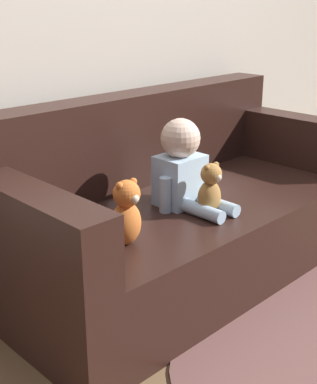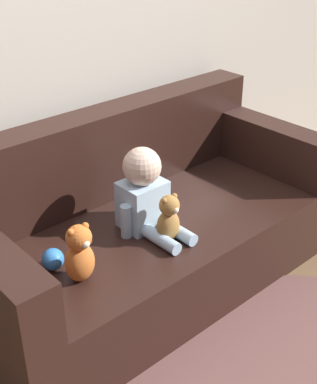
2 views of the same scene
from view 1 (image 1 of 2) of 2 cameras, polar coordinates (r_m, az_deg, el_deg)
ground_plane at (r=2.63m, az=2.92°, el=-8.50°), size 12.00×12.00×0.00m
couch at (r=2.54m, az=2.02°, el=-2.19°), size 1.83×0.86×0.83m
person_baby at (r=2.34m, az=2.64°, el=2.54°), size 0.28×0.37×0.39m
teddy_bear_brown at (r=2.26m, az=5.53°, el=0.15°), size 0.13×0.10×0.23m
plush_toy_side at (r=1.97m, az=-3.45°, el=-2.24°), size 0.12×0.12×0.26m
toy_ball at (r=2.08m, az=-6.83°, el=-3.57°), size 0.09×0.09×0.09m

